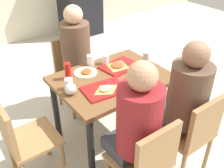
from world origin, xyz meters
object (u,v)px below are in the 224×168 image
at_px(person_far_side, 78,53).
at_px(condiment_bottle, 68,71).
at_px(plastic_cup_d, 105,59).
at_px(paper_plate_near_edge, 140,81).
at_px(foil_bundle, 71,89).
at_px(paper_plate_center, 86,73).
at_px(tray_red_near, 104,89).
at_px(plastic_cup_c, 69,84).
at_px(tray_red_far, 120,66).
at_px(pizza_slice_d, 137,79).
at_px(pizza_slice_b, 118,65).
at_px(pizza_slice_c, 86,72).
at_px(person_in_red, 135,125).
at_px(plastic_cup_b, 138,87).
at_px(chair_left_end, 22,138).
at_px(person_in_brown_jacket, 184,99).
at_px(main_table, 112,87).
at_px(chair_near_left, 146,161).
at_px(plastic_cup_a, 90,60).
at_px(pizza_slice_a, 106,89).
at_px(chair_far_side, 73,68).
at_px(chair_near_right, 193,132).
at_px(soda_can, 146,58).

relative_size(person_far_side, condiment_bottle, 7.94).
height_order(plastic_cup_d, condiment_bottle, condiment_bottle).
bearing_deg(paper_plate_near_edge, foil_bundle, 162.00).
xyz_separation_m(person_far_side, paper_plate_center, (-0.16, -0.42, 0.00)).
bearing_deg(tray_red_near, condiment_bottle, 114.04).
height_order(paper_plate_center, plastic_cup_c, plastic_cup_c).
relative_size(tray_red_far, pizza_slice_d, 1.47).
bearing_deg(pizza_slice_b, pizza_slice_c, 164.72).
height_order(person_in_red, plastic_cup_b, person_in_red).
bearing_deg(chair_left_end, person_in_brown_jacket, -28.51).
height_order(paper_plate_center, pizza_slice_b, pizza_slice_b).
bearing_deg(foil_bundle, person_far_side, 55.90).
bearing_deg(pizza_slice_d, main_table, 127.79).
xyz_separation_m(tray_red_far, pizza_slice_c, (-0.33, 0.08, 0.01)).
height_order(chair_near_left, paper_plate_near_edge, chair_near_left).
relative_size(person_in_brown_jacket, tray_red_near, 3.53).
relative_size(main_table, chair_near_left, 1.20).
bearing_deg(paper_plate_near_edge, plastic_cup_a, 108.49).
xyz_separation_m(plastic_cup_a, plastic_cup_d, (0.13, -0.08, 0.00)).
xyz_separation_m(main_table, plastic_cup_d, (0.10, 0.25, 0.16)).
height_order(person_far_side, paper_plate_center, person_far_side).
bearing_deg(pizza_slice_c, pizza_slice_a, -93.98).
relative_size(chair_far_side, person_in_red, 0.68).
height_order(chair_far_side, paper_plate_center, chair_far_side).
relative_size(person_in_red, plastic_cup_c, 12.70).
height_order(chair_near_right, chair_left_end, same).
bearing_deg(plastic_cup_a, paper_plate_near_edge, -71.51).
distance_m(chair_far_side, paper_plate_near_edge, 1.03).
bearing_deg(plastic_cup_c, tray_red_far, 5.57).
bearing_deg(person_far_side, pizza_slice_d, -79.86).
relative_size(paper_plate_center, plastic_cup_a, 2.20).
distance_m(chair_left_end, plastic_cup_b, 1.03).
bearing_deg(paper_plate_center, plastic_cup_c, -149.12).
bearing_deg(plastic_cup_c, paper_plate_near_edge, -25.44).
distance_m(person_in_red, pizza_slice_b, 0.85).
distance_m(main_table, pizza_slice_d, 0.27).
distance_m(chair_left_end, paper_plate_near_edge, 1.11).
relative_size(person_far_side, paper_plate_near_edge, 5.77).
xyz_separation_m(chair_far_side, person_in_brown_jacket, (0.26, -1.40, 0.25)).
distance_m(chair_far_side, plastic_cup_c, 0.87).
height_order(main_table, pizza_slice_c, pizza_slice_c).
relative_size(tray_red_far, soda_can, 2.95).
bearing_deg(soda_can, plastic_cup_c, 177.41).
bearing_deg(tray_red_far, plastic_cup_a, 134.22).
bearing_deg(soda_can, pizza_slice_c, 163.08).
bearing_deg(chair_near_right, person_in_brown_jacket, 90.00).
height_order(person_in_red, pizza_slice_d, person_in_red).
relative_size(chair_near_left, soda_can, 7.05).
bearing_deg(plastic_cup_d, plastic_cup_c, -159.51).
bearing_deg(paper_plate_center, chair_left_end, -164.09).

